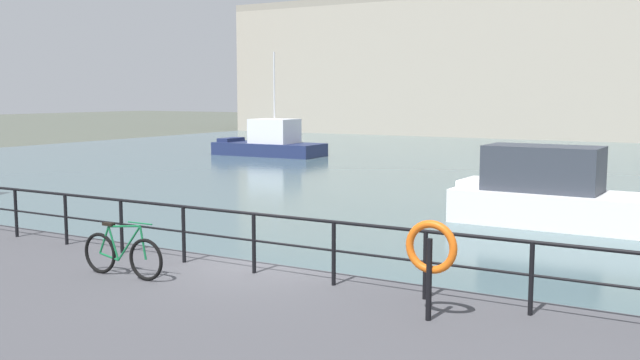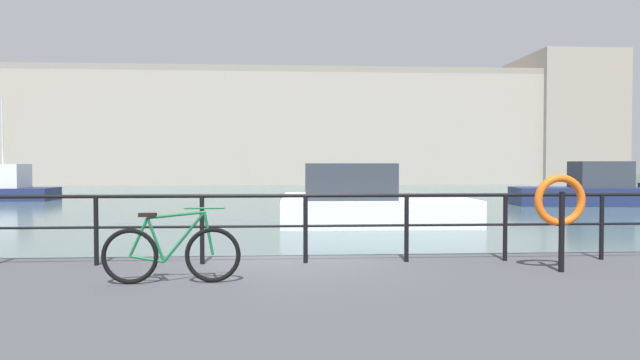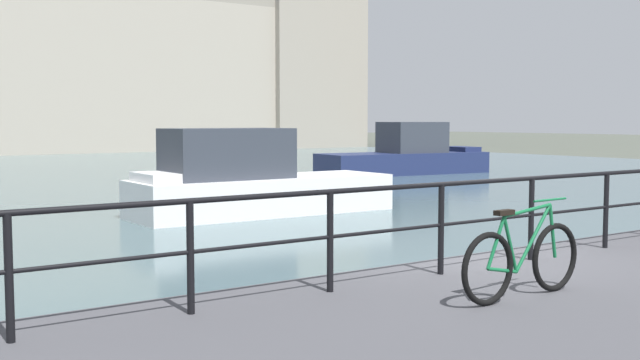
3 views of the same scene
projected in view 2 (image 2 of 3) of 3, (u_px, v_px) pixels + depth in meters
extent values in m
plane|color=#4C5147|center=(288.00, 304.00, 9.31)|extent=(240.00, 240.00, 0.00)
cube|color=#476066|center=(286.00, 197.00, 39.43)|extent=(80.00, 60.00, 0.01)
cube|color=#A89E8E|center=(286.00, 132.00, 68.49)|extent=(79.84, 14.17, 12.75)
cube|color=gray|center=(556.00, 121.00, 70.65)|extent=(10.17, 15.58, 15.80)
cube|color=gray|center=(285.00, 69.00, 61.53)|extent=(79.84, 0.60, 0.70)
cube|color=silver|center=(3.00, 176.00, 35.69)|extent=(2.76, 2.36, 1.55)
cylinder|color=silver|center=(2.00, 131.00, 35.60)|extent=(0.10, 0.10, 4.26)
cube|color=navy|center=(590.00, 196.00, 31.42)|extent=(8.85, 3.63, 1.03)
cube|color=#333842|center=(600.00, 174.00, 31.36)|extent=(3.11, 2.50, 1.50)
cube|color=white|center=(379.00, 213.00, 20.72)|extent=(7.47, 2.51, 1.03)
cube|color=#333842|center=(350.00, 181.00, 20.64)|extent=(3.40, 1.82, 1.37)
cube|color=white|center=(297.00, 197.00, 20.57)|extent=(0.92, 1.67, 0.24)
cylinder|color=black|center=(96.00, 231.00, 8.34)|extent=(0.07, 0.07, 1.05)
cylinder|color=black|center=(202.00, 230.00, 8.44)|extent=(0.07, 0.07, 1.05)
cylinder|color=black|center=(306.00, 229.00, 8.54)|extent=(0.07, 0.07, 1.05)
cylinder|color=black|center=(407.00, 229.00, 8.64)|extent=(0.07, 0.07, 1.05)
cylinder|color=black|center=(505.00, 228.00, 8.74)|extent=(0.07, 0.07, 1.05)
cylinder|color=black|center=(602.00, 227.00, 8.84)|extent=(0.07, 0.07, 1.05)
cylinder|color=black|center=(254.00, 196.00, 8.47)|extent=(23.91, 0.06, 0.06)
cylinder|color=black|center=(254.00, 226.00, 8.48)|extent=(23.91, 0.04, 0.04)
torus|color=black|center=(213.00, 255.00, 7.12)|extent=(0.72, 0.08, 0.72)
torus|color=black|center=(130.00, 256.00, 7.03)|extent=(0.72, 0.08, 0.72)
cylinder|color=#146638|center=(184.00, 237.00, 7.08)|extent=(0.55, 0.05, 0.66)
cylinder|color=#146638|center=(156.00, 240.00, 7.05)|extent=(0.23, 0.04, 0.58)
cylinder|color=#146638|center=(176.00, 215.00, 7.07)|extent=(0.72, 0.06, 0.11)
cylinder|color=#146638|center=(147.00, 259.00, 7.05)|extent=(0.43, 0.05, 0.12)
cylinder|color=#146638|center=(139.00, 237.00, 7.03)|extent=(0.26, 0.04, 0.51)
cylinder|color=#146638|center=(209.00, 234.00, 7.11)|extent=(0.14, 0.04, 0.57)
cube|color=black|center=(148.00, 215.00, 7.03)|extent=(0.22, 0.10, 0.05)
cylinder|color=#146638|center=(204.00, 208.00, 7.10)|extent=(0.52, 0.04, 0.02)
cylinder|color=black|center=(562.00, 232.00, 7.82)|extent=(0.08, 0.08, 1.15)
torus|color=orange|center=(560.00, 200.00, 7.87)|extent=(0.75, 0.11, 0.75)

